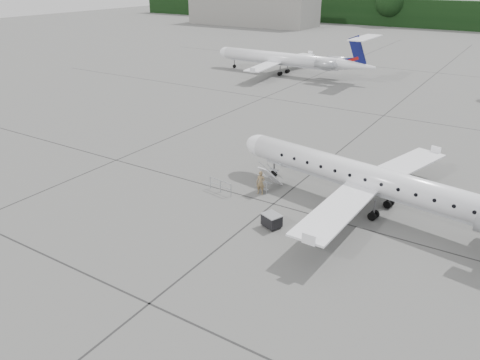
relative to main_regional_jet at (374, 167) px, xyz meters
The scene contains 8 objects.
ground 7.68m from the main_regional_jet, 105.65° to the right, with size 320.00×320.00×0.00m, color #62625F.
terminal_building 125.88m from the main_regional_jet, 124.82° to the left, with size 40.00×14.00×10.00m, color gray.
main_regional_jet is the anchor object (origin of this frame).
airstair 8.09m from the main_regional_jet, behind, with size 0.85×2.14×2.08m, color white, non-canonical shape.
passenger 8.51m from the main_regional_jet, 165.56° to the right, with size 0.68×0.45×1.87m, color olive.
safety_railing 11.57m from the main_regional_jet, 162.00° to the right, with size 2.20×0.08×1.00m, color #999DA2, non-canonical shape.
baggage_cart 8.20m from the main_regional_jet, 127.57° to the right, with size 1.18×0.95×1.02m, color black, non-canonical shape.
bg_regional_left 48.75m from the main_regional_jet, 125.79° to the left, with size 26.75×19.26×7.02m, color white, non-canonical shape.
Camera 1 is at (10.06, -23.71, 15.77)m, focal length 35.00 mm.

